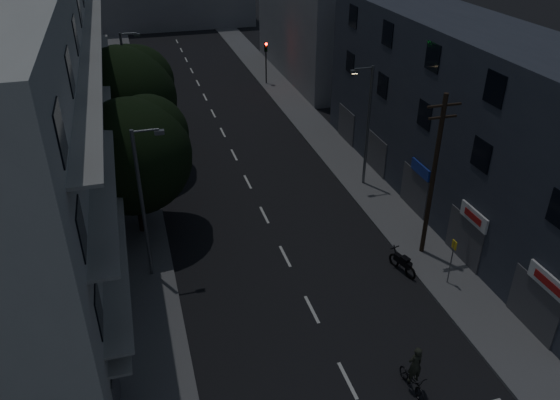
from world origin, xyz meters
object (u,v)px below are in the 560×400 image
bus_stop_sign (453,254)px  cyclist (413,375)px  motorcycle (402,263)px  utility_pole (433,174)px

bus_stop_sign → cyclist: size_ratio=1.14×
bus_stop_sign → motorcycle: size_ratio=1.28×
cyclist → utility_pole: bearing=54.1°
motorcycle → cyclist: bearing=-128.7°
bus_stop_sign → motorcycle: (-1.70, 1.64, -1.38)m
bus_stop_sign → motorcycle: 2.74m
motorcycle → cyclist: cyclist is taller
bus_stop_sign → motorcycle: bearing=136.1°
motorcycle → utility_pole: bearing=19.1°
utility_pole → motorcycle: 4.87m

